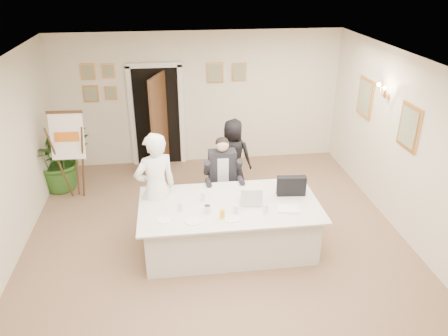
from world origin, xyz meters
TOP-DOWN VIEW (x-y plane):
  - floor at (0.00, 0.00)m, footprint 7.00×7.00m
  - ceiling at (0.00, 0.00)m, footprint 6.00×7.00m
  - wall_back at (0.00, 3.50)m, footprint 6.00×0.10m
  - wall_right at (3.00, 0.00)m, footprint 0.10×7.00m
  - doorway at (-0.88, 3.32)m, footprint 1.14×0.86m
  - pictures_back_wall at (-0.80, 3.47)m, footprint 3.40×0.06m
  - pictures_right_wall at (2.97, 1.20)m, footprint 0.06×2.20m
  - wall_sconce at (2.90, 1.20)m, footprint 0.20×0.30m
  - conference_table at (0.17, 0.12)m, footprint 2.67×1.43m
  - seated_man at (0.20, 1.11)m, footprint 0.66×0.69m
  - flip_chart at (-2.43, 2.06)m, footprint 0.59×0.38m
  - standing_man at (-0.90, 0.50)m, footprint 0.78×0.65m
  - standing_woman at (0.50, 1.96)m, footprint 0.83×0.71m
  - potted_palm at (-2.77, 2.50)m, footprint 1.51×1.45m
  - laptop at (0.49, 0.12)m, footprint 0.35×0.37m
  - laptop_bag at (1.15, 0.28)m, footprint 0.45×0.16m
  - paper_stack at (1.00, -0.17)m, footprint 0.36×0.29m
  - plate_left at (-0.79, -0.22)m, footprint 0.22×0.22m
  - plate_mid at (-0.39, -0.29)m, footprint 0.30×0.30m
  - plate_near at (0.14, -0.29)m, footprint 0.27×0.27m
  - glass_a at (-0.56, 0.02)m, footprint 0.07×0.07m
  - glass_b at (0.22, -0.18)m, footprint 0.08×0.08m
  - glass_c at (0.65, -0.20)m, footprint 0.07×0.07m
  - glass_d at (-0.20, 0.28)m, footprint 0.07×0.07m
  - oj_glass at (0.02, -0.26)m, footprint 0.09×0.09m
  - steel_jug at (-0.17, -0.07)m, footprint 0.11×0.11m

SIDE VIEW (x-z plane):
  - floor at x=0.00m, z-range 0.00..0.00m
  - conference_table at x=0.17m, z-range 0.01..0.78m
  - potted_palm at x=-2.77m, z-range 0.00..1.29m
  - standing_woman at x=0.50m, z-range 0.00..1.44m
  - seated_man at x=0.20m, z-range 0.00..1.45m
  - flip_chart at x=-2.43m, z-range -0.06..1.61m
  - plate_left at x=-0.79m, z-range 0.78..0.79m
  - plate_mid at x=-0.39m, z-range 0.78..0.79m
  - plate_near at x=0.14m, z-range 0.78..0.79m
  - paper_stack at x=1.00m, z-range 0.78..0.81m
  - steel_jug at x=-0.17m, z-range 0.78..0.89m
  - oj_glass at x=0.02m, z-range 0.78..0.91m
  - glass_a at x=-0.56m, z-range 0.77..0.92m
  - glass_b at x=0.22m, z-range 0.77..0.92m
  - glass_c at x=0.65m, z-range 0.77..0.92m
  - glass_d at x=-0.20m, z-range 0.77..0.92m
  - standing_man at x=-0.90m, z-range 0.00..1.81m
  - laptop at x=0.49m, z-range 0.77..1.05m
  - laptop_bag at x=1.15m, z-range 0.78..1.08m
  - doorway at x=-0.88m, z-range -0.06..2.14m
  - wall_back at x=0.00m, z-range 0.00..2.80m
  - wall_right at x=3.00m, z-range 0.00..2.80m
  - pictures_right_wall at x=2.97m, z-range 1.35..2.15m
  - pictures_back_wall at x=-0.80m, z-range 1.45..2.25m
  - wall_sconce at x=2.90m, z-range 1.98..2.22m
  - ceiling at x=0.00m, z-range 2.79..2.81m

